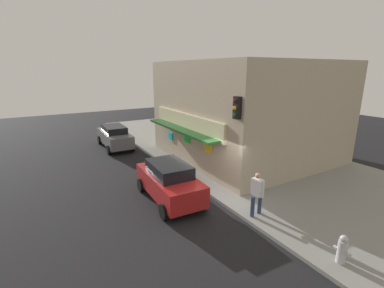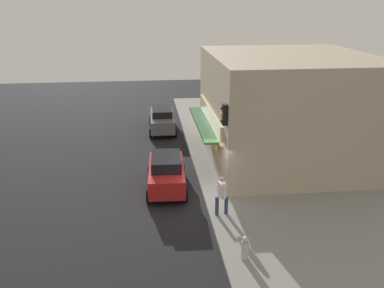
{
  "view_description": "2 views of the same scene",
  "coord_description": "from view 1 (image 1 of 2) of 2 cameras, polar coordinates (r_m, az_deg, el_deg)",
  "views": [
    {
      "loc": [
        9.15,
        -6.51,
        5.67
      ],
      "look_at": [
        -3.02,
        0.69,
        1.78
      ],
      "focal_mm": 25.45,
      "sensor_mm": 36.0,
      "label": 1
    },
    {
      "loc": [
        18.0,
        -2.56,
        9.06
      ],
      "look_at": [
        -2.79,
        -0.21,
        1.67
      ],
      "focal_mm": 38.86,
      "sensor_mm": 36.0,
      "label": 2
    }
  ],
  "objects": [
    {
      "name": "ground_plane",
      "position": [
        12.58,
        4.4,
        -11.45
      ],
      "size": [
        59.92,
        59.92,
        0.0
      ],
      "primitive_type": "plane",
      "color": "black"
    },
    {
      "name": "sidewalk",
      "position": [
        15.8,
        19.84,
        -6.32
      ],
      "size": [
        39.95,
        10.18,
        0.14
      ],
      "primitive_type": "cube",
      "color": "gray",
      "rests_on": "ground_plane"
    },
    {
      "name": "corner_building",
      "position": [
        18.03,
        11.28,
        7.04
      ],
      "size": [
        9.55,
        9.66,
        6.0
      ],
      "color": "tan",
      "rests_on": "sidewalk"
    },
    {
      "name": "traffic_light",
      "position": [
        11.93,
        9.85,
        2.88
      ],
      "size": [
        0.32,
        0.58,
        4.64
      ],
      "color": "black",
      "rests_on": "sidewalk"
    },
    {
      "name": "fire_hydrant",
      "position": [
        9.6,
        28.97,
        -18.78
      ],
      "size": [
        0.52,
        0.28,
        0.9
      ],
      "color": "#B2B2B7",
      "rests_on": "sidewalk"
    },
    {
      "name": "trash_can",
      "position": [
        18.71,
        -1.89,
        -0.53
      ],
      "size": [
        0.52,
        0.52,
        0.79
      ],
      "primitive_type": "cylinder",
      "color": "#2D2D2D",
      "rests_on": "sidewalk"
    },
    {
      "name": "pedestrian",
      "position": [
        10.9,
        13.48,
        -9.76
      ],
      "size": [
        0.63,
        0.59,
        1.75
      ],
      "color": "navy",
      "rests_on": "sidewalk"
    },
    {
      "name": "potted_plant_by_doorway",
      "position": [
        20.28,
        -1.93,
        1.41
      ],
      "size": [
        0.78,
        0.78,
        1.1
      ],
      "color": "brown",
      "rests_on": "sidewalk"
    },
    {
      "name": "parked_car_grey",
      "position": [
        21.02,
        -15.89,
        1.56
      ],
      "size": [
        4.48,
        1.95,
        1.65
      ],
      "color": "slate",
      "rests_on": "ground_plane"
    },
    {
      "name": "parked_car_red",
      "position": [
        12.18,
        -4.78,
        -7.77
      ],
      "size": [
        4.16,
        2.08,
        1.74
      ],
      "color": "#AD1E1E",
      "rests_on": "ground_plane"
    }
  ]
}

